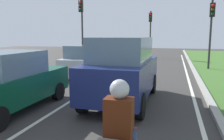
{
  "coord_description": "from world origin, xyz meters",
  "views": [
    {
      "loc": [
        2.85,
        1.84,
        2.35
      ],
      "look_at": [
        0.85,
        9.01,
        1.2
      ],
      "focal_mm": 36.28,
      "sensor_mm": 36.0,
      "label": 1
    }
  ],
  "objects_px": {
    "car_sedan_left_lane": "(10,82)",
    "rider_person": "(119,117)",
    "car_suv_ahead": "(123,69)",
    "car_hatchback_far": "(84,61)",
    "traffic_light_near_right": "(211,23)",
    "traffic_light_far_median": "(150,26)",
    "traffic_light_overhead_left": "(82,20)"
  },
  "relations": [
    {
      "from": "car_hatchback_far",
      "to": "car_sedan_left_lane",
      "type": "bearing_deg",
      "value": -89.44
    },
    {
      "from": "car_hatchback_far",
      "to": "traffic_light_far_median",
      "type": "distance_m",
      "value": 12.42
    },
    {
      "from": "traffic_light_overhead_left",
      "to": "traffic_light_far_median",
      "type": "relative_size",
      "value": 1.08
    },
    {
      "from": "traffic_light_far_median",
      "to": "rider_person",
      "type": "bearing_deg",
      "value": -84.97
    },
    {
      "from": "rider_person",
      "to": "traffic_light_near_right",
      "type": "distance_m",
      "value": 14.0
    },
    {
      "from": "car_hatchback_far",
      "to": "traffic_light_near_right",
      "type": "distance_m",
      "value": 8.87
    },
    {
      "from": "car_hatchback_far",
      "to": "traffic_light_overhead_left",
      "type": "bearing_deg",
      "value": 113.31
    },
    {
      "from": "car_suv_ahead",
      "to": "traffic_light_near_right",
      "type": "bearing_deg",
      "value": 66.85
    },
    {
      "from": "car_suv_ahead",
      "to": "traffic_light_near_right",
      "type": "distance_m",
      "value": 9.97
    },
    {
      "from": "traffic_light_near_right",
      "to": "car_suv_ahead",
      "type": "bearing_deg",
      "value": -114.05
    },
    {
      "from": "car_sedan_left_lane",
      "to": "traffic_light_overhead_left",
      "type": "distance_m",
      "value": 12.08
    },
    {
      "from": "car_sedan_left_lane",
      "to": "car_suv_ahead",
      "type": "bearing_deg",
      "value": 31.2
    },
    {
      "from": "car_suv_ahead",
      "to": "car_hatchback_far",
      "type": "height_order",
      "value": "car_suv_ahead"
    },
    {
      "from": "car_suv_ahead",
      "to": "traffic_light_near_right",
      "type": "xyz_separation_m",
      "value": [
        3.98,
        8.91,
        2.01
      ]
    },
    {
      "from": "rider_person",
      "to": "traffic_light_overhead_left",
      "type": "height_order",
      "value": "traffic_light_overhead_left"
    },
    {
      "from": "rider_person",
      "to": "traffic_light_near_right",
      "type": "relative_size",
      "value": 0.25
    },
    {
      "from": "car_sedan_left_lane",
      "to": "traffic_light_near_right",
      "type": "xyz_separation_m",
      "value": [
        7.15,
        10.78,
        2.26
      ]
    },
    {
      "from": "traffic_light_far_median",
      "to": "traffic_light_near_right",
      "type": "bearing_deg",
      "value": -56.99
    },
    {
      "from": "car_hatchback_far",
      "to": "rider_person",
      "type": "height_order",
      "value": "car_hatchback_far"
    },
    {
      "from": "traffic_light_near_right",
      "to": "traffic_light_overhead_left",
      "type": "distance_m",
      "value": 9.67
    },
    {
      "from": "traffic_light_near_right",
      "to": "car_sedan_left_lane",
      "type": "bearing_deg",
      "value": -123.57
    },
    {
      "from": "car_suv_ahead",
      "to": "rider_person",
      "type": "bearing_deg",
      "value": -76.85
    },
    {
      "from": "car_suv_ahead",
      "to": "rider_person",
      "type": "relative_size",
      "value": 3.89
    },
    {
      "from": "traffic_light_overhead_left",
      "to": "traffic_light_far_median",
      "type": "height_order",
      "value": "traffic_light_overhead_left"
    },
    {
      "from": "car_suv_ahead",
      "to": "car_hatchback_far",
      "type": "bearing_deg",
      "value": 127.84
    },
    {
      "from": "car_hatchback_far",
      "to": "traffic_light_far_median",
      "type": "height_order",
      "value": "traffic_light_far_median"
    },
    {
      "from": "car_hatchback_far",
      "to": "traffic_light_far_median",
      "type": "bearing_deg",
      "value": 77.63
    },
    {
      "from": "car_sedan_left_lane",
      "to": "traffic_light_overhead_left",
      "type": "xyz_separation_m",
      "value": [
        -2.48,
        11.53,
        2.65
      ]
    },
    {
      "from": "car_sedan_left_lane",
      "to": "rider_person",
      "type": "bearing_deg",
      "value": -32.64
    },
    {
      "from": "traffic_light_overhead_left",
      "to": "traffic_light_far_median",
      "type": "bearing_deg",
      "value": 54.22
    },
    {
      "from": "rider_person",
      "to": "traffic_light_overhead_left",
      "type": "xyz_separation_m",
      "value": [
        -6.65,
        14.28,
        2.38
      ]
    },
    {
      "from": "car_hatchback_far",
      "to": "rider_person",
      "type": "bearing_deg",
      "value": -65.13
    }
  ]
}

